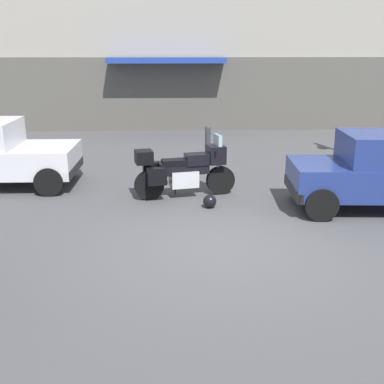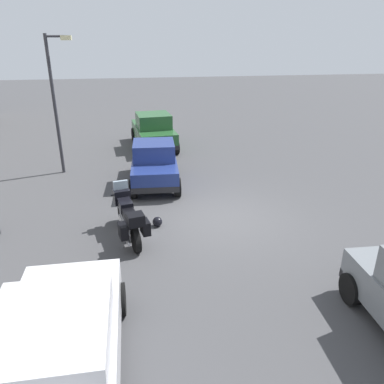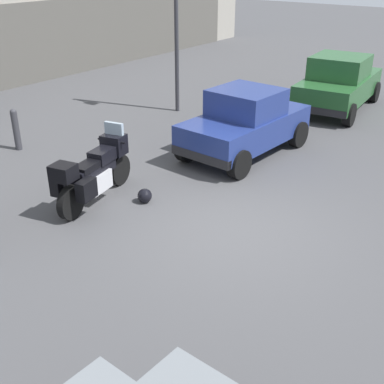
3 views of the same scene
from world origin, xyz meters
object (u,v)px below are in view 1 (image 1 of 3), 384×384
Objects in this scene: helmet at (210,201)px; motorcycle at (183,170)px; car_compact_side at (377,172)px; bollard_curbside at (208,142)px.

motorcycle is at bearing 123.33° from helmet.
motorcycle is at bearing 169.25° from car_compact_side.
bollard_curbside is (-3.09, 4.55, -0.23)m from car_compact_side.
bollard_curbside is (0.78, 3.58, -0.08)m from motorcycle.
motorcycle is 3.67m from bollard_curbside.
car_compact_side is 5.51m from bollard_curbside.
bollard_curbside is at bearing 65.21° from motorcycle.
helmet is 4.40m from bollard_curbside.
motorcycle is 2.18× the size of bollard_curbside.
motorcycle is 0.63× the size of car_compact_side.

